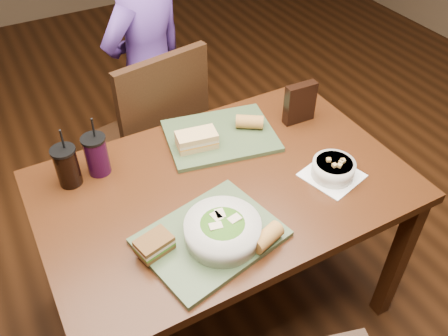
{
  "coord_description": "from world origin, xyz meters",
  "views": [
    {
      "loc": [
        -0.59,
        -1.08,
        1.91
      ],
      "look_at": [
        0.0,
        0.0,
        0.82
      ],
      "focal_mm": 38.0,
      "sensor_mm": 36.0,
      "label": 1
    }
  ],
  "objects": [
    {
      "name": "baguette_near",
      "position": [
        -0.02,
        -0.32,
        0.79
      ],
      "size": [
        0.12,
        0.08,
        0.05
      ],
      "primitive_type": "cylinder",
      "rotation": [
        0.0,
        1.57,
        0.31
      ],
      "color": "#AD7533",
      "rests_on": "tray_near"
    },
    {
      "name": "dining_table",
      "position": [
        0.0,
        0.0,
        0.66
      ],
      "size": [
        1.3,
        0.85,
        0.75
      ],
      "color": "#3D1D0C",
      "rests_on": "ground"
    },
    {
      "name": "sandwich_near",
      "position": [
        -0.34,
        -0.18,
        0.79
      ],
      "size": [
        0.12,
        0.1,
        0.05
      ],
      "color": "#593819",
      "rests_on": "tray_near"
    },
    {
      "name": "soup_bowl",
      "position": [
        0.36,
        -0.16,
        0.78
      ],
      "size": [
        0.23,
        0.23,
        0.08
      ],
      "color": "white",
      "rests_on": "dining_table"
    },
    {
      "name": "cup_cola",
      "position": [
        -0.48,
        0.26,
        0.83
      ],
      "size": [
        0.09,
        0.09,
        0.24
      ],
      "color": "black",
      "rests_on": "dining_table"
    },
    {
      "name": "ground",
      "position": [
        0.0,
        0.0,
        0.0
      ],
      "size": [
        6.0,
        6.0,
        0.0
      ],
      "primitive_type": "plane",
      "color": "#381C0B",
      "rests_on": "ground"
    },
    {
      "name": "cup_berry",
      "position": [
        -0.37,
        0.27,
        0.83
      ],
      "size": [
        0.09,
        0.09,
        0.24
      ],
      "color": "black",
      "rests_on": "dining_table"
    },
    {
      "name": "tray_far",
      "position": [
        0.11,
        0.24,
        0.76
      ],
      "size": [
        0.48,
        0.4,
        0.02
      ],
      "primitive_type": "cube",
      "rotation": [
        0.0,
        0.0,
        -0.2
      ],
      "color": "#384A2C",
      "rests_on": "dining_table"
    },
    {
      "name": "baguette_far",
      "position": [
        0.24,
        0.22,
        0.8
      ],
      "size": [
        0.12,
        0.11,
        0.05
      ],
      "primitive_type": "cylinder",
      "rotation": [
        0.0,
        1.57,
        -0.59
      ],
      "color": "#AD7533",
      "rests_on": "tray_far"
    },
    {
      "name": "diner",
      "position": [
        0.08,
        0.93,
        0.71
      ],
      "size": [
        0.61,
        0.52,
        1.42
      ],
      "primitive_type": "imported",
      "rotation": [
        0.0,
        0.0,
        3.55
      ],
      "color": "#4D2D7C",
      "rests_on": "ground"
    },
    {
      "name": "chip_bag",
      "position": [
        0.45,
        0.18,
        0.84
      ],
      "size": [
        0.13,
        0.05,
        0.17
      ],
      "primitive_type": "cube",
      "rotation": [
        0.0,
        0.0,
        -0.05
      ],
      "color": "black",
      "rests_on": "dining_table"
    },
    {
      "name": "chair_far",
      "position": [
        -0.0,
        0.63,
        0.55
      ],
      "size": [
        0.5,
        0.5,
        1.0
      ],
      "color": "black",
      "rests_on": "ground"
    },
    {
      "name": "sandwich_far",
      "position": [
        -0.0,
        0.21,
        0.8
      ],
      "size": [
        0.16,
        0.11,
        0.06
      ],
      "color": "tan",
      "rests_on": "tray_far"
    },
    {
      "name": "salad_bowl",
      "position": [
        -0.13,
        -0.24,
        0.81
      ],
      "size": [
        0.24,
        0.24,
        0.08
      ],
      "color": "silver",
      "rests_on": "tray_near"
    },
    {
      "name": "tray_near",
      "position": [
        -0.16,
        -0.21,
        0.76
      ],
      "size": [
        0.48,
        0.4,
        0.02
      ],
      "primitive_type": "cube",
      "rotation": [
        0.0,
        0.0,
        0.21
      ],
      "color": "#384A2C",
      "rests_on": "dining_table"
    }
  ]
}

